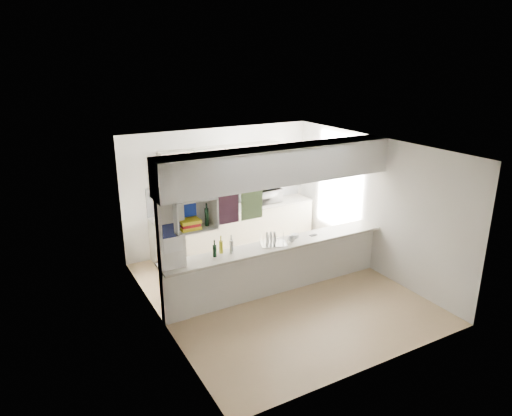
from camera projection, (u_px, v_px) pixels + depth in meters
floor at (278, 291)px, 8.13m from camera, size 4.80×4.80×0.00m
ceiling at (280, 147)px, 7.31m from camera, size 4.80×4.80×0.00m
wall_back at (220, 189)px, 9.71m from camera, size 4.20×0.00×4.20m
wall_left at (158, 246)px, 6.75m from camera, size 0.00×4.80×4.80m
wall_right at (373, 204)px, 8.68m from camera, size 0.00×4.80×4.80m
servery_partition at (270, 204)px, 7.53m from camera, size 4.20×0.50×2.60m
cubby_shelf at (192, 216)px, 6.82m from camera, size 0.65×0.35×0.50m
kitchen_run at (232, 212)px, 9.72m from camera, size 3.60×0.63×2.24m
microwave at (268, 196)px, 10.03m from camera, size 0.58×0.41×0.31m
bowl at (269, 187)px, 9.98m from camera, size 0.27×0.27×0.07m
dish_rack at (273, 239)px, 7.78m from camera, size 0.52×0.46×0.23m
cup at (292, 239)px, 7.86m from camera, size 0.14×0.14×0.10m
wine_bottles at (223, 248)px, 7.38m from camera, size 0.36×0.14×0.32m
plastic_tubs at (296, 236)px, 8.10m from camera, size 0.49×0.17×0.07m
utensil_jar at (217, 207)px, 9.51m from camera, size 0.11×0.11×0.15m
knife_block at (211, 206)px, 9.47m from camera, size 0.11×0.09×0.20m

